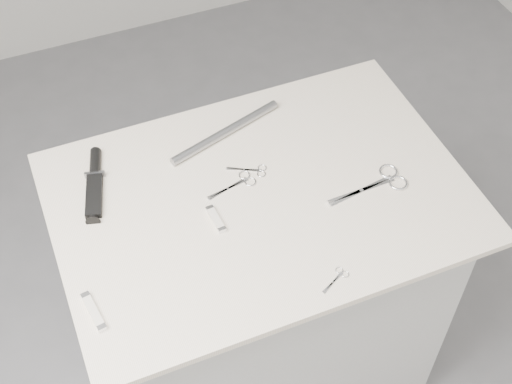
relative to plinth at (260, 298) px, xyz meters
name	(u,v)px	position (x,y,z in m)	size (l,w,h in m)	color
ground	(260,369)	(0.00, 0.00, -0.46)	(4.00, 4.00, 0.01)	slate
plinth	(260,298)	(0.00, 0.00, 0.00)	(0.90, 0.60, 0.90)	#B5B5B3
display_board	(261,198)	(0.00, 0.00, 0.46)	(1.00, 0.70, 0.02)	beige
large_shears	(382,182)	(0.29, -0.08, 0.47)	(0.21, 0.09, 0.01)	silver
embroidery_scissors_a	(239,183)	(-0.04, 0.06, 0.47)	(0.13, 0.06, 0.00)	silver
embroidery_scissors_b	(253,170)	(0.01, 0.08, 0.47)	(0.10, 0.07, 0.00)	silver
tiny_scissors	(337,278)	(0.06, -0.29, 0.47)	(0.08, 0.05, 0.00)	silver
sheathed_knife	(95,180)	(-0.36, 0.19, 0.48)	(0.09, 0.22, 0.03)	black
pocket_knife_a	(94,311)	(-0.45, -0.17, 0.48)	(0.04, 0.11, 0.01)	beige
pocket_knife_b	(216,219)	(-0.13, -0.03, 0.48)	(0.02, 0.08, 0.01)	beige
metal_rail	(225,132)	(-0.01, 0.22, 0.48)	(0.02, 0.02, 0.34)	gray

